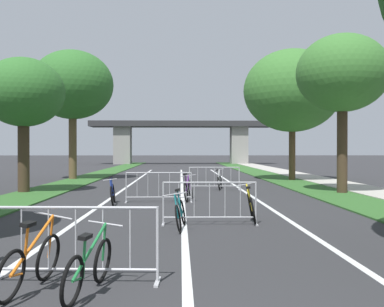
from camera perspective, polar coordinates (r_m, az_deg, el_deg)
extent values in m
cube|color=#2D5B26|center=(30.66, -12.64, -2.92)|extent=(2.18, 68.74, 0.05)
cube|color=#2D5B26|center=(30.70, 10.02, -2.91)|extent=(2.18, 68.74, 0.05)
cube|color=#ADA89E|center=(31.20, 13.95, -2.83)|extent=(2.19, 68.74, 0.08)
cube|color=silver|center=(21.87, -1.23, -4.32)|extent=(0.14, 39.77, 0.01)
cube|color=silver|center=(22.05, 5.85, -4.28)|extent=(0.14, 39.77, 0.01)
cube|color=silver|center=(22.02, -8.33, -4.29)|extent=(0.14, 39.77, 0.01)
cube|color=#2D2D30|center=(58.81, -1.38, 3.69)|extent=(23.18, 3.59, 0.72)
cube|color=gray|center=(59.19, -8.66, 1.00)|extent=(2.12, 2.40, 4.78)
cube|color=gray|center=(59.21, 5.88, 1.00)|extent=(2.12, 2.40, 4.78)
cylinder|color=#3D2D1E|center=(20.54, -20.30, -0.51)|extent=(0.48, 0.48, 2.98)
ellipsoid|color=#2D6628|center=(20.69, -20.32, 7.21)|extent=(3.43, 3.43, 2.92)
cylinder|color=brown|center=(28.90, -14.69, 0.75)|extent=(0.48, 0.48, 3.96)
ellipsoid|color=#2D6628|center=(29.17, -14.70, 8.32)|extent=(4.96, 4.96, 4.22)
cylinder|color=#3D2D1E|center=(19.94, 18.26, 0.35)|extent=(0.43, 0.43, 3.59)
ellipsoid|color=#38702D|center=(20.19, 18.28, 9.53)|extent=(3.80, 3.80, 3.23)
cylinder|color=#4C3823|center=(27.63, 12.41, -0.05)|extent=(0.38, 0.38, 3.17)
ellipsoid|color=#38702D|center=(27.85, 12.42, 7.67)|extent=(5.74, 5.74, 4.88)
cylinder|color=#ADADB2|center=(6.37, -4.34, -11.31)|extent=(0.04, 0.04, 1.05)
cube|color=#ADADB2|center=(6.49, -4.34, -15.72)|extent=(0.08, 0.44, 0.03)
cylinder|color=#ADADB2|center=(6.50, -14.35, -6.57)|extent=(2.25, 0.16, 0.04)
cylinder|color=#ADADB2|center=(6.66, -14.34, -13.85)|extent=(2.25, 0.16, 0.04)
cylinder|color=#ADADB2|center=(6.80, -20.54, -9.81)|extent=(0.02, 0.02, 0.87)
cylinder|color=#ADADB2|center=(6.67, -17.50, -10.00)|extent=(0.02, 0.02, 0.87)
cylinder|color=#ADADB2|center=(6.56, -14.34, -10.17)|extent=(0.02, 0.02, 0.87)
cylinder|color=#ADADB2|center=(6.47, -11.09, -10.32)|extent=(0.02, 0.02, 0.87)
cylinder|color=#ADADB2|center=(6.40, -7.75, -10.43)|extent=(0.02, 0.02, 0.87)
cylinder|color=#ADADB2|center=(11.16, -3.61, -6.23)|extent=(0.04, 0.04, 1.05)
cube|color=#ADADB2|center=(11.23, -3.61, -8.81)|extent=(0.07, 0.44, 0.03)
cylinder|color=#ADADB2|center=(11.27, 7.98, -6.16)|extent=(0.04, 0.04, 1.05)
cube|color=#ADADB2|center=(11.34, 7.98, -8.73)|extent=(0.07, 0.44, 0.03)
cylinder|color=#ADADB2|center=(11.11, 2.21, -3.64)|extent=(2.25, 0.08, 0.04)
cylinder|color=#ADADB2|center=(11.20, 2.21, -7.98)|extent=(2.25, 0.08, 0.04)
cylinder|color=#ADADB2|center=(11.14, -1.67, -5.77)|extent=(0.02, 0.02, 0.87)
cylinder|color=#ADADB2|center=(11.14, 0.27, -5.77)|extent=(0.02, 0.02, 0.87)
cylinder|color=#ADADB2|center=(11.15, 2.21, -5.77)|extent=(0.02, 0.02, 0.87)
cylinder|color=#ADADB2|center=(11.17, 4.15, -5.75)|extent=(0.02, 0.02, 0.87)
cylinder|color=#ADADB2|center=(11.21, 6.07, -5.74)|extent=(0.02, 0.02, 0.87)
cylinder|color=#ADADB2|center=(15.98, -8.23, -4.21)|extent=(0.04, 0.04, 1.05)
cube|color=#ADADB2|center=(16.03, -8.23, -6.03)|extent=(0.07, 0.44, 0.03)
cylinder|color=#ADADB2|center=(15.91, -0.11, -4.22)|extent=(0.04, 0.04, 1.05)
cube|color=#ADADB2|center=(15.96, -0.11, -6.05)|extent=(0.07, 0.44, 0.03)
cylinder|color=#ADADB2|center=(15.87, -4.18, -2.41)|extent=(2.25, 0.08, 0.04)
cylinder|color=#ADADB2|center=(15.94, -4.18, -5.46)|extent=(2.25, 0.08, 0.04)
cylinder|color=#ADADB2|center=(15.94, -6.89, -3.90)|extent=(0.02, 0.02, 0.87)
cylinder|color=#ADADB2|center=(15.91, -5.54, -3.90)|extent=(0.02, 0.02, 0.87)
cylinder|color=#ADADB2|center=(15.90, -4.18, -3.91)|extent=(0.02, 0.02, 0.87)
cylinder|color=#ADADB2|center=(15.89, -2.82, -3.91)|extent=(0.02, 0.02, 0.87)
cylinder|color=#ADADB2|center=(15.89, -1.46, -3.91)|extent=(0.02, 0.02, 0.87)
cylinder|color=#ADADB2|center=(20.69, -0.32, -3.14)|extent=(0.04, 0.04, 1.05)
cube|color=#ADADB2|center=(20.73, -0.32, -4.55)|extent=(0.07, 0.44, 0.03)
cylinder|color=#ADADB2|center=(20.79, 5.92, -3.13)|extent=(0.04, 0.04, 1.05)
cube|color=#ADADB2|center=(20.82, 5.91, -4.53)|extent=(0.07, 0.44, 0.03)
cylinder|color=#ADADB2|center=(20.68, 2.81, -1.74)|extent=(2.25, 0.11, 0.04)
cylinder|color=#ADADB2|center=(20.73, 2.80, -4.09)|extent=(2.25, 0.11, 0.04)
cylinder|color=#ADADB2|center=(20.68, 0.72, -2.89)|extent=(0.02, 0.02, 0.87)
cylinder|color=#ADADB2|center=(20.69, 1.76, -2.89)|extent=(0.02, 0.02, 0.87)
cylinder|color=#ADADB2|center=(20.70, 2.81, -2.89)|extent=(0.02, 0.02, 0.87)
cylinder|color=#ADADB2|center=(20.72, 3.84, -2.89)|extent=(0.02, 0.02, 0.87)
cylinder|color=#ADADB2|center=(20.75, 4.88, -2.89)|extent=(0.02, 0.02, 0.87)
torus|color=black|center=(11.29, 7.61, -7.08)|extent=(0.23, 0.70, 0.69)
torus|color=black|center=(12.25, 7.30, -6.48)|extent=(0.23, 0.70, 0.69)
cylinder|color=gold|center=(11.71, 7.20, -5.40)|extent=(0.06, 0.95, 0.60)
cylinder|color=gold|center=(11.53, 7.29, -5.69)|extent=(0.16, 0.11, 0.60)
cylinder|color=gold|center=(11.44, 7.58, -7.10)|extent=(0.07, 0.32, 0.08)
cylinder|color=gold|center=(12.19, 7.06, -5.17)|extent=(0.15, 0.08, 0.58)
cube|color=black|center=(11.46, 7.04, -4.24)|extent=(0.13, 0.25, 0.07)
cylinder|color=#99999E|center=(12.14, 6.83, -3.85)|extent=(0.46, 0.07, 0.11)
torus|color=black|center=(20.58, 3.36, -3.76)|extent=(0.24, 0.64, 0.62)
torus|color=black|center=(21.65, 3.64, -3.55)|extent=(0.24, 0.64, 0.62)
cylinder|color=silver|center=(21.08, 3.38, -2.86)|extent=(0.14, 1.04, 0.62)
cylinder|color=silver|center=(20.87, 3.33, -2.95)|extent=(0.16, 0.10, 0.64)
cylinder|color=silver|center=(20.76, 3.42, -3.78)|extent=(0.10, 0.35, 0.07)
cylinder|color=silver|center=(21.61, 3.51, -2.78)|extent=(0.14, 0.07, 0.59)
cube|color=black|center=(20.83, 3.19, -2.08)|extent=(0.15, 0.26, 0.06)
cylinder|color=#99999E|center=(21.58, 3.39, -2.01)|extent=(0.47, 0.11, 0.10)
torus|color=black|center=(16.04, -9.77, -4.91)|extent=(0.18, 0.66, 0.65)
torus|color=black|center=(15.08, -9.99, -5.26)|extent=(0.18, 0.66, 0.65)
cylinder|color=#1E389E|center=(15.56, -9.99, -4.10)|extent=(0.06, 0.95, 0.56)
cylinder|color=#1E389E|center=(15.75, -9.95, -4.03)|extent=(0.13, 0.11, 0.64)
cylinder|color=#1E389E|center=(15.89, -9.80, -5.05)|extent=(0.06, 0.32, 0.08)
cylinder|color=#1E389E|center=(15.08, -10.10, -4.24)|extent=(0.11, 0.09, 0.53)
cube|color=black|center=(15.76, -10.08, -2.86)|extent=(0.13, 0.25, 0.06)
cylinder|color=#99999E|center=(15.09, -10.22, -3.23)|extent=(0.44, 0.07, 0.08)
torus|color=black|center=(5.97, -21.77, -14.08)|extent=(0.27, 0.67, 0.66)
torus|color=black|center=(6.80, -17.54, -12.27)|extent=(0.27, 0.67, 0.66)
cylinder|color=orange|center=(6.27, -19.22, -10.60)|extent=(0.30, 0.92, 0.62)
cylinder|color=orange|center=(6.12, -20.08, -11.15)|extent=(0.14, 0.14, 0.64)
cylinder|color=orange|center=(6.11, -21.05, -13.98)|extent=(0.07, 0.31, 0.08)
cylinder|color=orange|center=(6.69, -17.26, -9.89)|extent=(0.13, 0.11, 0.60)
cube|color=black|center=(6.01, -19.80, -8.30)|extent=(0.15, 0.26, 0.07)
cylinder|color=#99999E|center=(6.60, -16.97, -7.43)|extent=(0.55, 0.13, 0.12)
torus|color=black|center=(15.94, -0.77, -4.88)|extent=(0.25, 0.70, 0.69)
torus|color=black|center=(16.98, -0.20, -4.55)|extent=(0.25, 0.70, 0.69)
cylinder|color=#662884|center=(16.42, -0.61, -3.79)|extent=(0.14, 1.03, 0.56)
cylinder|color=#662884|center=(16.22, -0.73, -3.78)|extent=(0.15, 0.11, 0.67)
cylinder|color=#662884|center=(16.10, -0.66, -4.91)|extent=(0.09, 0.34, 0.08)
cylinder|color=#662884|center=(16.94, -0.33, -3.66)|extent=(0.12, 0.08, 0.53)
cube|color=black|center=(16.16, -0.90, -2.62)|extent=(0.15, 0.25, 0.06)
cylinder|color=#99999E|center=(16.90, -0.46, -2.77)|extent=(0.54, 0.12, 0.10)
torus|color=black|center=(5.62, -14.73, -15.22)|extent=(0.23, 0.63, 0.62)
torus|color=black|center=(6.54, -11.12, -12.97)|extent=(0.23, 0.63, 0.62)
cylinder|color=#1E7238|center=(5.98, -12.59, -11.72)|extent=(0.27, 0.97, 0.55)
cylinder|color=#1E7238|center=(5.82, -13.34, -12.52)|extent=(0.10, 0.13, 0.52)
cylinder|color=#1E7238|center=(5.77, -14.09, -15.03)|extent=(0.08, 0.33, 0.07)
cylinder|color=#1E7238|center=(6.45, -10.94, -10.82)|extent=(0.10, 0.10, 0.52)
cube|color=black|center=(5.72, -13.19, -10.10)|extent=(0.15, 0.25, 0.06)
cylinder|color=#99999E|center=(6.37, -10.75, -8.62)|extent=(0.49, 0.11, 0.09)
torus|color=black|center=(11.11, -1.18, -7.37)|extent=(0.21, 0.63, 0.62)
torus|color=black|center=(10.11, -1.73, -8.15)|extent=(0.21, 0.63, 0.62)
cylinder|color=#197A7F|center=(10.60, -1.68, -6.29)|extent=(0.23, 0.98, 0.57)
cylinder|color=#197A7F|center=(10.79, -1.57, -6.21)|extent=(0.15, 0.13, 0.62)
cylinder|color=#197A7F|center=(10.95, -1.24, -7.61)|extent=(0.05, 0.33, 0.07)
cylinder|color=#197A7F|center=(10.10, -1.98, -6.63)|extent=(0.13, 0.10, 0.54)
cube|color=black|center=(10.80, -1.83, -4.58)|extent=(0.13, 0.25, 0.07)
cylinder|color=#99999E|center=(10.10, -2.22, -5.10)|extent=(0.55, 0.08, 0.12)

